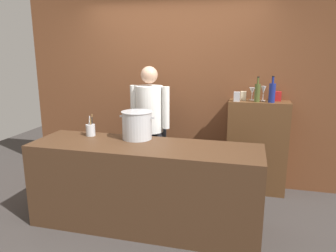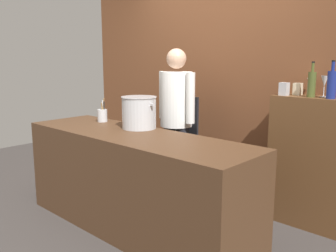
% 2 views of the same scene
% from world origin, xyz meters
% --- Properties ---
extents(ground_plane, '(8.00, 8.00, 0.00)m').
position_xyz_m(ground_plane, '(0.00, 0.00, 0.00)').
color(ground_plane, '#383330').
extents(brick_back_panel, '(4.40, 0.10, 3.00)m').
position_xyz_m(brick_back_panel, '(0.00, 1.40, 1.50)').
color(brick_back_panel, brown).
rests_on(brick_back_panel, ground_plane).
extents(prep_counter, '(2.40, 0.70, 0.90)m').
position_xyz_m(prep_counter, '(0.00, 0.00, 0.45)').
color(prep_counter, '#472D1C').
rests_on(prep_counter, ground_plane).
extents(bar_cabinet, '(0.76, 0.32, 1.22)m').
position_xyz_m(bar_cabinet, '(1.15, 1.19, 0.61)').
color(bar_cabinet, brown).
rests_on(bar_cabinet, ground_plane).
extents(chef, '(0.53, 0.38, 1.66)m').
position_xyz_m(chef, '(-0.19, 0.79, 0.96)').
color(chef, black).
rests_on(chef, ground_plane).
extents(stockpot_large, '(0.39, 0.34, 0.30)m').
position_xyz_m(stockpot_large, '(-0.15, 0.21, 1.05)').
color(stockpot_large, '#B7BABF').
rests_on(stockpot_large, prep_counter).
extents(utensil_crock, '(0.10, 0.10, 0.25)m').
position_xyz_m(utensil_crock, '(-0.71, 0.20, 0.97)').
color(utensil_crock, '#B7BABF').
rests_on(utensil_crock, prep_counter).
extents(wine_bottle_cobalt, '(0.08, 0.08, 0.33)m').
position_xyz_m(wine_bottle_cobalt, '(1.28, 1.12, 1.34)').
color(wine_bottle_cobalt, navy).
rests_on(wine_bottle_cobalt, bar_cabinet).
extents(wine_bottle_olive, '(0.07, 0.07, 0.31)m').
position_xyz_m(wine_bottle_olive, '(1.11, 1.12, 1.34)').
color(wine_bottle_olive, '#475123').
rests_on(wine_bottle_olive, bar_cabinet).
extents(wine_glass_tall, '(0.08, 0.08, 0.16)m').
position_xyz_m(wine_glass_tall, '(1.05, 1.27, 1.33)').
color(wine_glass_tall, silver).
rests_on(wine_glass_tall, bar_cabinet).
extents(wine_glass_wide, '(0.06, 0.06, 0.19)m').
position_xyz_m(wine_glass_wide, '(1.18, 1.22, 1.35)').
color(wine_glass_wide, silver).
rests_on(wine_glass_wide, bar_cabinet).
extents(spice_tin_cream, '(0.07, 0.07, 0.11)m').
position_xyz_m(spice_tin_cream, '(0.94, 1.23, 1.28)').
color(spice_tin_cream, beige).
rests_on(spice_tin_cream, bar_cabinet).
extents(spice_tin_red, '(0.08, 0.08, 0.12)m').
position_xyz_m(spice_tin_red, '(1.37, 1.26, 1.28)').
color(spice_tin_red, red).
rests_on(spice_tin_red, bar_cabinet).
extents(spice_tin_silver, '(0.07, 0.07, 0.12)m').
position_xyz_m(spice_tin_silver, '(0.86, 1.11, 1.28)').
color(spice_tin_silver, '#B2B2B7').
rests_on(spice_tin_silver, bar_cabinet).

